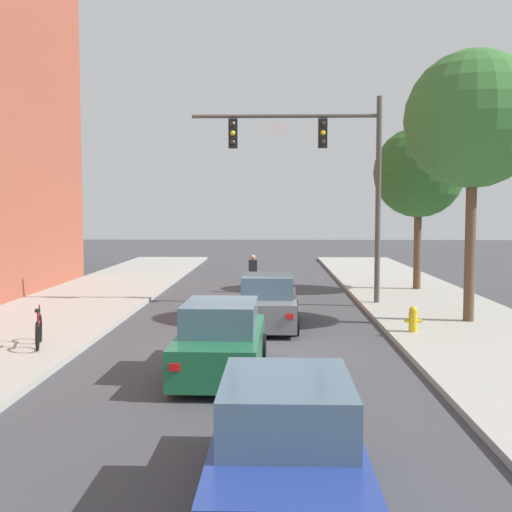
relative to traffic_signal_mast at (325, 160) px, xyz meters
The scene contains 11 objects.
ground_plane 9.83m from the traffic_signal_mast, 108.72° to the right, with size 120.00×120.00×0.00m, color #424247.
sidewalk_right 10.18m from the traffic_signal_mast, 63.69° to the right, with size 5.00×60.00×0.15m, color #A8A59E.
traffic_signal_mast is the anchor object (origin of this frame).
car_lead_grey 6.57m from the traffic_signal_mast, 115.79° to the right, with size 1.90×4.27×1.60m.
car_following_green 11.21m from the traffic_signal_mast, 107.04° to the right, with size 1.91×4.28×1.60m.
car_third_blue 16.52m from the traffic_signal_mast, 96.24° to the right, with size 1.85×4.25×1.60m.
pedestrian_crossing_road 6.42m from the traffic_signal_mast, 126.18° to the left, with size 0.36×0.22×1.64m.
bicycle_leaning 11.95m from the traffic_signal_mast, 134.92° to the right, with size 0.58×1.71×0.98m.
fire_hydrant 7.69m from the traffic_signal_mast, 70.00° to the right, with size 0.48×0.24×0.72m.
street_tree_nearest 5.69m from the traffic_signal_mast, 42.79° to the right, with size 4.12×4.12×8.17m.
street_tree_second 5.94m from the traffic_signal_mast, 42.98° to the left, with size 3.85×3.85×6.93m.
Camera 1 is at (0.76, -15.20, 3.54)m, focal length 43.92 mm.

